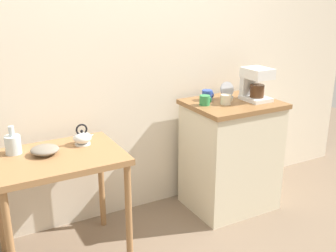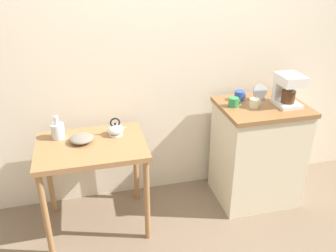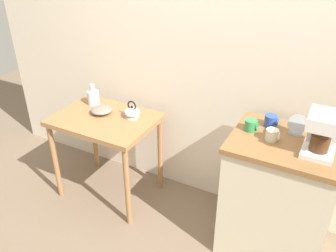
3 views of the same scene
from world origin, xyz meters
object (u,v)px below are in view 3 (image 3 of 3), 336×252
bowl_stoneware (102,110)px  glass_carafe_vase (93,97)px  coffee_maker (323,131)px  mug_tall_green (251,125)px  mug_blue (271,121)px  mug_small_cream (272,135)px  table_clock (297,126)px  teakettle (132,112)px

bowl_stoneware → glass_carafe_vase: 0.21m
coffee_maker → mug_tall_green: 0.44m
mug_blue → mug_small_cream: bearing=-74.3°
mug_blue → mug_small_cream: mug_blue is taller
mug_small_cream → table_clock: table_clock is taller
mug_blue → teakettle: bearing=-175.4°
teakettle → coffee_maker: 1.41m
teakettle → mug_tall_green: bearing=-2.0°
glass_carafe_vase → mug_blue: mug_blue is taller
glass_carafe_vase → mug_tall_green: (1.39, -0.09, 0.13)m
teakettle → glass_carafe_vase: (-0.43, 0.05, 0.02)m
coffee_maker → mug_tall_green: (-0.43, 0.06, -0.10)m
table_clock → glass_carafe_vase: bearing=-179.9°
teakettle → mug_blue: size_ratio=1.70×
bowl_stoneware → table_clock: size_ratio=1.32×
glass_carafe_vase → mug_blue: 1.50m
coffee_maker → glass_carafe_vase: bearing=175.3°
mug_small_cream → table_clock: bearing=52.0°
mug_tall_green → table_clock: size_ratio=0.65×
coffee_maker → teakettle: bearing=176.1°
coffee_maker → mug_blue: size_ratio=2.92×
teakettle → mug_tall_green: mug_tall_green is taller
teakettle → table_clock: 1.24m
glass_carafe_vase → mug_blue: size_ratio=2.05×
table_clock → teakettle: bearing=-177.4°
mug_tall_green → mug_small_cream: (0.15, -0.06, 0.00)m
glass_carafe_vase → table_clock: table_clock is taller
mug_tall_green → bowl_stoneware: bearing=-178.9°
coffee_maker → mug_small_cream: (-0.27, -0.00, -0.10)m
bowl_stoneware → mug_blue: size_ratio=1.99×
bowl_stoneware → mug_small_cream: size_ratio=2.07×
mug_blue → mug_tall_green: size_ratio=1.02×
coffee_maker → mug_blue: bearing=151.3°
mug_small_cream → glass_carafe_vase: bearing=174.4°
bowl_stoneware → table_clock: 1.51m
coffee_maker → mug_blue: 0.39m
table_clock → coffee_maker: bearing=-44.1°
bowl_stoneware → mug_tall_green: (1.22, 0.02, 0.16)m
glass_carafe_vase → mug_small_cream: mug_small_cream is taller
mug_tall_green → mug_small_cream: same height
mug_blue → table_clock: 0.17m
bowl_stoneware → coffee_maker: 1.67m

